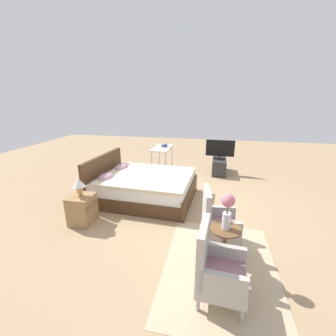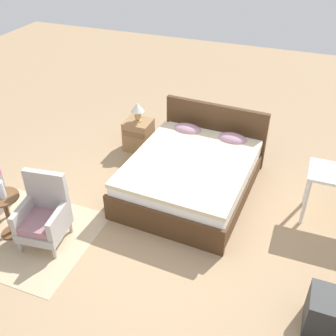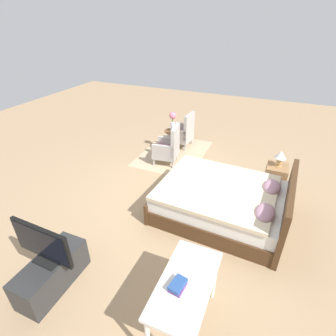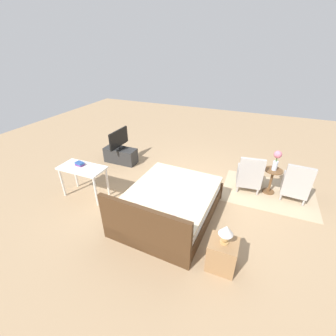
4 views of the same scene
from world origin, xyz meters
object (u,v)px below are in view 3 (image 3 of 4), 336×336
at_px(tv_flatscreen, 42,244).
at_px(tv_stand, 52,273).
at_px(table_lamp, 280,156).
at_px(armchair_by_window_left, 183,133).
at_px(armchair_by_window_right, 168,148).
at_px(vanity_desk, 186,289).
at_px(bed, 223,201).
at_px(flower_vase, 173,119).
at_px(book_stack, 178,285).
at_px(side_table, 172,139).
at_px(nightstand, 275,178).

bearing_deg(tv_flatscreen, tv_stand, 178.33).
bearing_deg(table_lamp, tv_flatscreen, -35.59).
height_order(armchair_by_window_left, armchair_by_window_right, same).
bearing_deg(vanity_desk, armchair_by_window_left, -159.42).
distance_m(bed, flower_vase, 2.64).
distance_m(tv_flatscreen, vanity_desk, 1.75).
height_order(armchair_by_window_right, book_stack, armchair_by_window_right).
xyz_separation_m(armchair_by_window_left, vanity_desk, (4.46, 1.67, 0.26)).
bearing_deg(vanity_desk, book_stack, -30.63).
height_order(bed, armchair_by_window_left, bed).
xyz_separation_m(bed, tv_stand, (2.24, -1.71, -0.07)).
height_order(armchair_by_window_left, tv_flatscreen, tv_flatscreen).
bearing_deg(armchair_by_window_right, table_lamp, 85.75).
distance_m(bed, side_table, 2.57).
xyz_separation_m(table_lamp, book_stack, (3.38, -0.79, 0.05)).
xyz_separation_m(armchair_by_window_left, tv_flatscreen, (4.63, -0.07, 0.36)).
relative_size(armchair_by_window_right, tv_flatscreen, 1.10).
relative_size(nightstand, tv_flatscreen, 0.63).
distance_m(nightstand, vanity_desk, 3.39).
bearing_deg(tv_stand, nightstand, 144.40).
xyz_separation_m(armchair_by_window_left, table_lamp, (1.17, 2.41, 0.36)).
xyz_separation_m(nightstand, tv_stand, (3.46, -2.48, -0.04)).
bearing_deg(vanity_desk, table_lamp, 167.35).
bearing_deg(tv_flatscreen, table_lamp, 144.41).
relative_size(armchair_by_window_left, vanity_desk, 0.88).
relative_size(armchair_by_window_left, tv_stand, 0.96).
height_order(armchair_by_window_right, tv_flatscreen, tv_flatscreen).
bearing_deg(nightstand, tv_flatscreen, -35.58).
height_order(bed, book_stack, bed).
bearing_deg(nightstand, armchair_by_window_right, -94.25).
bearing_deg(table_lamp, flower_vase, -105.04).
xyz_separation_m(flower_vase, vanity_desk, (3.96, 1.77, -0.27)).
relative_size(flower_vase, tv_flatscreen, 0.57).
height_order(bed, vanity_desk, bed).
xyz_separation_m(armchair_by_window_left, armchair_by_window_right, (0.99, -0.00, 0.00)).
bearing_deg(armchair_by_window_left, bed, 34.42).
bearing_deg(flower_vase, tv_stand, 0.35).
xyz_separation_m(nightstand, tv_flatscreen, (3.46, -2.48, 0.47)).
bearing_deg(side_table, armchair_by_window_left, 169.42).
relative_size(flower_vase, nightstand, 0.90).
bearing_deg(tv_stand, tv_flatscreen, -1.67).
xyz_separation_m(bed, flower_vase, (-1.89, -1.73, 0.61)).
bearing_deg(table_lamp, book_stack, -13.19).
bearing_deg(side_table, nightstand, 74.95).
bearing_deg(flower_vase, bed, 42.44).
height_order(nightstand, tv_flatscreen, tv_flatscreen).
xyz_separation_m(flower_vase, tv_stand, (4.13, 0.03, -0.68)).
distance_m(bed, book_stack, 2.21).
bearing_deg(tv_flatscreen, side_table, -179.65).
height_order(tv_stand, vanity_desk, vanity_desk).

